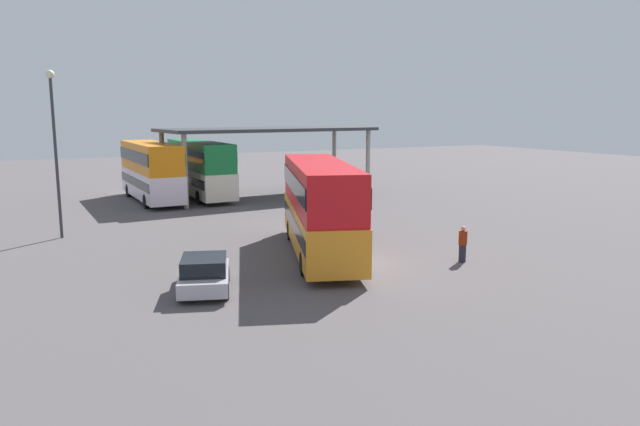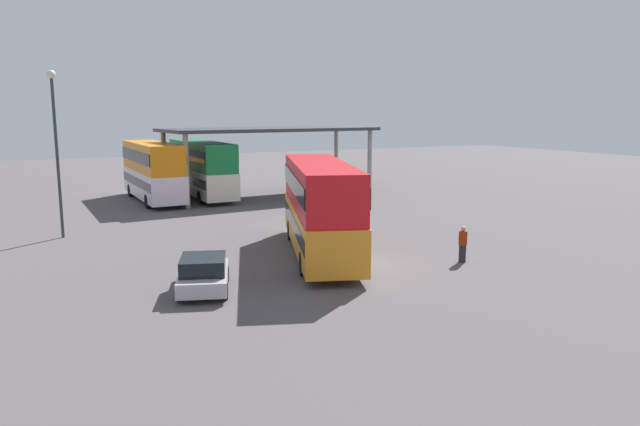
% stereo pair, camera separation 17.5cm
% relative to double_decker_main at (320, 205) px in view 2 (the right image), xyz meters
% --- Properties ---
extents(ground_plane, '(140.00, 140.00, 0.00)m').
position_rel_double_decker_main_xyz_m(ground_plane, '(0.60, -2.47, -2.39)').
color(ground_plane, '#534E4F').
extents(double_decker_main, '(6.17, 11.56, 4.37)m').
position_rel_double_decker_main_xyz_m(double_decker_main, '(0.00, 0.00, 0.00)').
color(double_decker_main, orange).
rests_on(double_decker_main, ground_plane).
extents(parked_hatchback, '(2.90, 4.13, 1.35)m').
position_rel_double_decker_main_xyz_m(parked_hatchback, '(-6.51, -3.20, -1.72)').
color(parked_hatchback, '#B2ABB5').
rests_on(parked_hatchback, ground_plane).
extents(double_decker_near_canopy, '(2.73, 10.60, 4.38)m').
position_rel_double_decker_main_xyz_m(double_decker_near_canopy, '(-3.59, 20.84, 0.01)').
color(double_decker_near_canopy, white).
rests_on(double_decker_near_canopy, ground_plane).
extents(double_decker_mid_row, '(2.50, 11.26, 4.37)m').
position_rel_double_decker_main_xyz_m(double_decker_mid_row, '(0.26, 21.31, 0.00)').
color(double_decker_mid_row, silver).
rests_on(double_decker_mid_row, ground_plane).
extents(depot_canopy, '(17.27, 7.66, 5.41)m').
position_rel_double_decker_main_xyz_m(depot_canopy, '(5.41, 19.51, 2.65)').
color(depot_canopy, '#33353A').
rests_on(depot_canopy, ground_plane).
extents(lamppost_tall, '(0.44, 0.44, 8.80)m').
position_rel_double_decker_main_xyz_m(lamppost_tall, '(-10.64, 9.66, 3.06)').
color(lamppost_tall, '#33353A').
rests_on(lamppost_tall, ground_plane).
extents(pedestrian_waiting, '(0.38, 0.38, 1.64)m').
position_rel_double_decker_main_xyz_m(pedestrian_waiting, '(5.09, -4.15, -1.57)').
color(pedestrian_waiting, '#262633').
rests_on(pedestrian_waiting, ground_plane).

